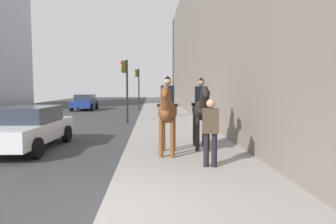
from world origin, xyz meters
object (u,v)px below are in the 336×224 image
at_px(car_mid_lane, 85,102).
at_px(traffic_light_far_curb, 138,82).
at_px(pedestrian_greeting, 211,128).
at_px(traffic_light_near_curb, 125,81).
at_px(mounted_horse_far, 201,109).
at_px(car_near_lane, 26,127).
at_px(mounted_horse_near, 167,110).

height_order(car_mid_lane, traffic_light_far_curb, traffic_light_far_curb).
bearing_deg(pedestrian_greeting, traffic_light_near_curb, 24.74).
height_order(pedestrian_greeting, traffic_light_near_curb, traffic_light_near_curb).
relative_size(mounted_horse_far, traffic_light_far_curb, 0.61).
xyz_separation_m(mounted_horse_far, pedestrian_greeting, (-2.26, 0.14, -0.32)).
bearing_deg(pedestrian_greeting, car_mid_lane, 28.91).
bearing_deg(car_near_lane, mounted_horse_near, 73.32).
bearing_deg(mounted_horse_far, traffic_light_far_curb, -168.82).
distance_m(mounted_horse_far, pedestrian_greeting, 2.28).
relative_size(car_near_lane, car_mid_lane, 1.13).
distance_m(mounted_horse_near, traffic_light_near_curb, 9.37).
relative_size(mounted_horse_near, car_mid_lane, 0.58).
bearing_deg(car_near_lane, traffic_light_near_curb, 162.28).
bearing_deg(traffic_light_near_curb, mounted_horse_near, -167.76).
xyz_separation_m(mounted_horse_near, mounted_horse_far, (0.82, -1.14, -0.02)).
xyz_separation_m(mounted_horse_far, traffic_light_far_curb, (18.51, 2.84, 1.13)).
height_order(mounted_horse_near, traffic_light_near_curb, traffic_light_near_curb).
xyz_separation_m(pedestrian_greeting, traffic_light_far_curb, (20.77, 2.70, 1.45)).
height_order(mounted_horse_far, traffic_light_near_curb, traffic_light_near_curb).
distance_m(pedestrian_greeting, traffic_light_near_curb, 11.04).
relative_size(traffic_light_near_curb, traffic_light_far_curb, 0.98).
bearing_deg(car_mid_lane, traffic_light_far_curb, 87.77).
bearing_deg(car_mid_lane, pedestrian_greeting, 19.68).
distance_m(pedestrian_greeting, car_mid_lane, 22.28).
bearing_deg(traffic_light_near_curb, car_near_lane, 159.71).
bearing_deg(pedestrian_greeting, mounted_horse_far, 5.42).
bearing_deg(traffic_light_near_curb, car_mid_lane, 23.93).
bearing_deg(mounted_horse_near, car_near_lane, -103.07).
height_order(mounted_horse_near, traffic_light_far_curb, traffic_light_far_curb).
distance_m(mounted_horse_far, car_near_lane, 5.96).
xyz_separation_m(mounted_horse_near, car_near_lane, (1.65, 4.73, -0.68)).
height_order(mounted_horse_far, car_mid_lane, mounted_horse_far).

